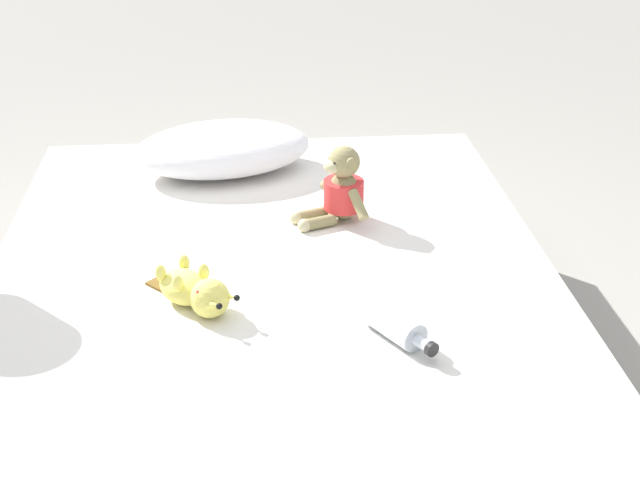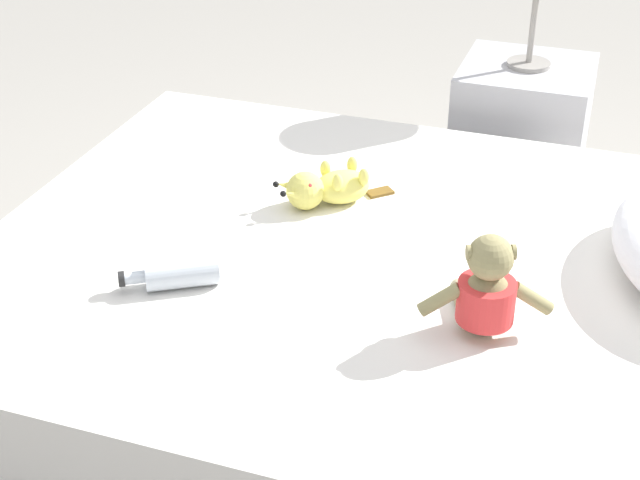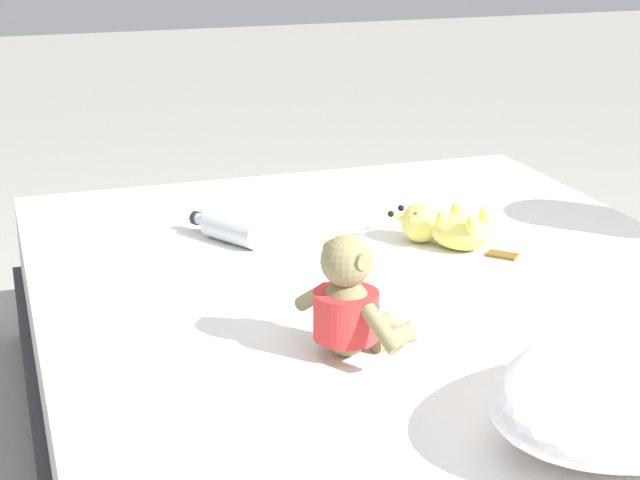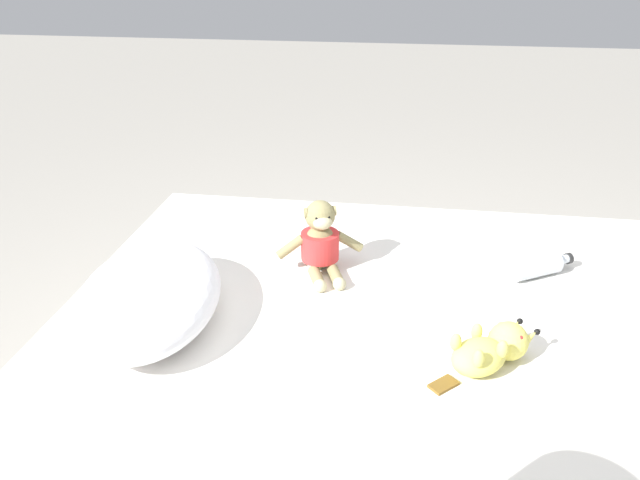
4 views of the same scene
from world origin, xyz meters
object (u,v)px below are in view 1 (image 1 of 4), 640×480
(bed, at_px, (273,331))
(plush_yellow_creature, at_px, (195,291))
(pillow, at_px, (223,149))
(glass_bottle, at_px, (395,325))
(plush_monkey, at_px, (341,190))

(bed, xyz_separation_m, plush_yellow_creature, (-0.20, -0.22, 0.27))
(pillow, relative_size, plush_yellow_creature, 2.32)
(bed, bearing_deg, glass_bottle, -55.93)
(plush_monkey, bearing_deg, plush_yellow_creature, -130.73)
(plush_monkey, distance_m, plush_yellow_creature, 0.65)
(plush_yellow_creature, bearing_deg, glass_bottle, -21.51)
(bed, relative_size, glass_bottle, 9.22)
(plush_monkey, bearing_deg, bed, -129.49)
(bed, relative_size, plush_yellow_creature, 7.11)
(bed, xyz_separation_m, plush_monkey, (0.22, 0.27, 0.32))
(bed, bearing_deg, plush_yellow_creature, -132.16)
(pillow, height_order, glass_bottle, pillow)
(glass_bottle, bearing_deg, pillow, 110.59)
(bed, xyz_separation_m, pillow, (-0.14, 0.69, 0.30))
(plush_monkey, relative_size, plush_yellow_creature, 0.98)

